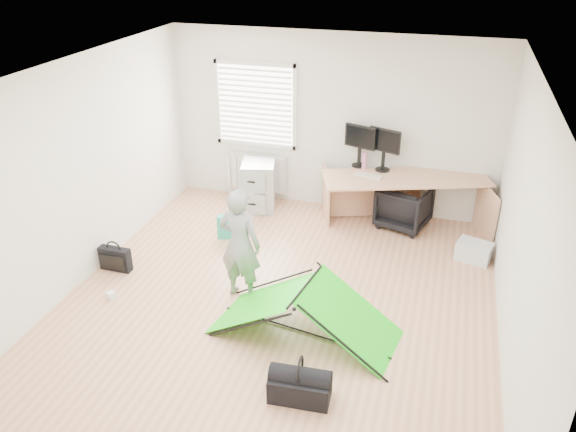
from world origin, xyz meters
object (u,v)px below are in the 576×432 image
(desk, at_px, (403,202))
(person, at_px, (240,244))
(filing_cabinet, at_px, (259,184))
(office_chair, at_px, (404,206))
(monitor_left, at_px, (360,151))
(thermos, at_px, (364,161))
(duffel_bag, at_px, (300,388))
(kite, at_px, (304,310))
(laptop_bag, at_px, (115,259))
(monitor_right, at_px, (384,155))
(storage_crate, at_px, (474,251))

(desk, height_order, person, person)
(filing_cabinet, relative_size, person, 0.55)
(filing_cabinet, relative_size, office_chair, 1.09)
(filing_cabinet, xyz_separation_m, monitor_left, (1.53, 0.18, 0.65))
(filing_cabinet, height_order, office_chair, filing_cabinet)
(thermos, height_order, office_chair, thermos)
(filing_cabinet, xyz_separation_m, duffel_bag, (1.71, -3.79, -0.26))
(kite, relative_size, laptop_bag, 4.73)
(kite, bearing_deg, person, 161.25)
(desk, xyz_separation_m, laptop_bag, (-3.43, -2.25, -0.24))
(duffel_bag, bearing_deg, kite, 98.55)
(monitor_right, distance_m, kite, 3.07)
(desk, xyz_separation_m, thermos, (-0.63, 0.14, 0.53))
(filing_cabinet, height_order, monitor_right, monitor_right)
(laptop_bag, bearing_deg, storage_crate, 20.61)
(filing_cabinet, relative_size, monitor_left, 1.58)
(kite, height_order, storage_crate, kite)
(thermos, bearing_deg, kite, -92.36)
(kite, bearing_deg, thermos, 97.20)
(person, bearing_deg, filing_cabinet, -70.33)
(person, relative_size, kite, 0.71)
(desk, relative_size, thermos, 9.33)
(filing_cabinet, xyz_separation_m, kite, (1.50, -2.85, -0.08))
(thermos, bearing_deg, laptop_bag, -139.60)
(person, bearing_deg, storage_crate, -143.05)
(kite, distance_m, laptop_bag, 2.75)
(storage_crate, xyz_separation_m, laptop_bag, (-4.47, -1.57, 0.03))
(thermos, xyz_separation_m, person, (-1.03, -2.46, -0.22))
(desk, bearing_deg, laptop_bag, -166.49)
(person, xyz_separation_m, duffel_bag, (1.12, -1.43, -0.58))
(monitor_right, bearing_deg, monitor_left, -168.90)
(filing_cabinet, bearing_deg, desk, -15.38)
(laptop_bag, height_order, duffel_bag, laptop_bag)
(monitor_left, height_order, person, person)
(storage_crate, height_order, duffel_bag, duffel_bag)
(office_chair, height_order, duffel_bag, office_chair)
(duffel_bag, bearing_deg, office_chair, 77.67)
(monitor_left, distance_m, person, 2.72)
(kite, bearing_deg, office_chair, 84.37)
(monitor_right, distance_m, office_chair, 0.82)
(filing_cabinet, distance_m, thermos, 1.71)
(filing_cabinet, bearing_deg, monitor_left, -7.71)
(kite, bearing_deg, duffel_bag, -68.01)
(desk, bearing_deg, duffel_bag, -117.90)
(thermos, relative_size, storage_crate, 0.57)
(desk, relative_size, duffel_bag, 4.06)
(filing_cabinet, height_order, storage_crate, filing_cabinet)
(kite, relative_size, storage_crate, 4.48)
(storage_crate, bearing_deg, laptop_bag, -160.65)
(office_chair, distance_m, laptop_bag, 4.13)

